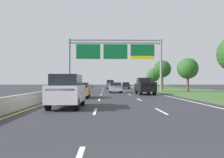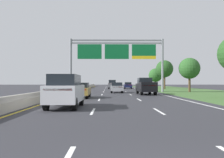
{
  "view_description": "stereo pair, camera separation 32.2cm",
  "coord_description": "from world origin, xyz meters",
  "px_view_note": "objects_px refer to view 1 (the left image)",
  "views": [
    {
      "loc": [
        -1.27,
        -3.29,
        1.65
      ],
      "look_at": [
        -0.66,
        20.34,
        1.92
      ],
      "focal_mm": 39.55,
      "sensor_mm": 36.0,
      "label": 1
    },
    {
      "loc": [
        -0.95,
        -3.3,
        1.65
      ],
      "look_at": [
        -0.66,
        20.34,
        1.92
      ],
      "focal_mm": 39.55,
      "sensor_mm": 36.0,
      "label": 2
    }
  ],
  "objects_px": {
    "car_grey_centre_lane_suv": "(110,84)",
    "roadside_tree_distant": "(153,75)",
    "car_white_left_lane_suv": "(67,90)",
    "car_silver_centre_lane_sedan": "(116,87)",
    "roadside_tree_mid": "(188,69)",
    "car_navy_right_lane_sedan": "(126,85)",
    "pickup_truck_black": "(145,86)",
    "roadside_tree_far": "(162,69)",
    "overhead_sign_gantry": "(115,54)",
    "car_gold_left_lane_sedan": "(80,90)"
  },
  "relations": [
    {
      "from": "overhead_sign_gantry",
      "to": "car_silver_centre_lane_sedan",
      "type": "distance_m",
      "value": 5.56
    },
    {
      "from": "car_white_left_lane_suv",
      "to": "car_navy_right_lane_sedan",
      "type": "distance_m",
      "value": 44.89
    },
    {
      "from": "overhead_sign_gantry",
      "to": "car_navy_right_lane_sedan",
      "type": "relative_size",
      "value": 3.4
    },
    {
      "from": "car_white_left_lane_suv",
      "to": "roadside_tree_mid",
      "type": "distance_m",
      "value": 28.86
    },
    {
      "from": "overhead_sign_gantry",
      "to": "car_white_left_lane_suv",
      "type": "height_order",
      "value": "overhead_sign_gantry"
    },
    {
      "from": "overhead_sign_gantry",
      "to": "car_navy_right_lane_sedan",
      "type": "xyz_separation_m",
      "value": [
        3.37,
        20.73,
        -5.28
      ]
    },
    {
      "from": "roadside_tree_mid",
      "to": "car_grey_centre_lane_suv",
      "type": "bearing_deg",
      "value": 122.26
    },
    {
      "from": "overhead_sign_gantry",
      "to": "car_white_left_lane_suv",
      "type": "distance_m",
      "value": 24.4
    },
    {
      "from": "overhead_sign_gantry",
      "to": "car_grey_centre_lane_suv",
      "type": "xyz_separation_m",
      "value": [
        -0.44,
        19.83,
        -5.0
      ]
    },
    {
      "from": "car_navy_right_lane_sedan",
      "to": "roadside_tree_far",
      "type": "relative_size",
      "value": 0.68
    },
    {
      "from": "car_white_left_lane_suv",
      "to": "car_silver_centre_lane_sedan",
      "type": "bearing_deg",
      "value": -9.73
    },
    {
      "from": "car_gold_left_lane_sedan",
      "to": "roadside_tree_far",
      "type": "height_order",
      "value": "roadside_tree_far"
    },
    {
      "from": "pickup_truck_black",
      "to": "roadside_tree_mid",
      "type": "relative_size",
      "value": 0.98
    },
    {
      "from": "car_gold_left_lane_sedan",
      "to": "overhead_sign_gantry",
      "type": "bearing_deg",
      "value": -16.93
    },
    {
      "from": "roadside_tree_far",
      "to": "car_navy_right_lane_sedan",
      "type": "bearing_deg",
      "value": 151.49
    },
    {
      "from": "car_gold_left_lane_sedan",
      "to": "roadside_tree_mid",
      "type": "bearing_deg",
      "value": -48.34
    },
    {
      "from": "car_gold_left_lane_sedan",
      "to": "roadside_tree_mid",
      "type": "xyz_separation_m",
      "value": [
        15.97,
        14.33,
        3.01
      ]
    },
    {
      "from": "overhead_sign_gantry",
      "to": "roadside_tree_far",
      "type": "height_order",
      "value": "overhead_sign_gantry"
    },
    {
      "from": "roadside_tree_distant",
      "to": "roadside_tree_mid",
      "type": "bearing_deg",
      "value": -90.12
    },
    {
      "from": "pickup_truck_black",
      "to": "car_gold_left_lane_sedan",
      "type": "xyz_separation_m",
      "value": [
        -7.74,
        -6.78,
        -0.26
      ]
    },
    {
      "from": "roadside_tree_far",
      "to": "roadside_tree_distant",
      "type": "relative_size",
      "value": 1.2
    },
    {
      "from": "car_silver_centre_lane_sedan",
      "to": "overhead_sign_gantry",
      "type": "bearing_deg",
      "value": -1.9
    },
    {
      "from": "car_white_left_lane_suv",
      "to": "roadside_tree_distant",
      "type": "distance_m",
      "value": 55.83
    },
    {
      "from": "roadside_tree_far",
      "to": "roadside_tree_distant",
      "type": "xyz_separation_m",
      "value": [
        0.5,
        13.54,
        -1.07
      ]
    },
    {
      "from": "car_gold_left_lane_sedan",
      "to": "roadside_tree_distant",
      "type": "relative_size",
      "value": 0.81
    },
    {
      "from": "car_silver_centre_lane_sedan",
      "to": "roadside_tree_distant",
      "type": "xyz_separation_m",
      "value": [
        11.92,
        31.65,
        2.7
      ]
    },
    {
      "from": "car_silver_centre_lane_sedan",
      "to": "roadside_tree_far",
      "type": "xyz_separation_m",
      "value": [
        11.43,
        18.11,
        3.78
      ]
    },
    {
      "from": "car_white_left_lane_suv",
      "to": "roadside_tree_distant",
      "type": "relative_size",
      "value": 0.87
    },
    {
      "from": "pickup_truck_black",
      "to": "roadside_tree_far",
      "type": "xyz_separation_m",
      "value": [
        7.8,
        23.51,
        3.52
      ]
    },
    {
      "from": "car_white_left_lane_suv",
      "to": "car_grey_centre_lane_suv",
      "type": "bearing_deg",
      "value": -4.14
    },
    {
      "from": "car_navy_right_lane_sedan",
      "to": "car_grey_centre_lane_suv",
      "type": "distance_m",
      "value": 3.93
    },
    {
      "from": "car_white_left_lane_suv",
      "to": "roadside_tree_mid",
      "type": "relative_size",
      "value": 0.85
    },
    {
      "from": "roadside_tree_mid",
      "to": "roadside_tree_distant",
      "type": "bearing_deg",
      "value": 89.88
    },
    {
      "from": "pickup_truck_black",
      "to": "car_gold_left_lane_sedan",
      "type": "height_order",
      "value": "pickup_truck_black"
    },
    {
      "from": "overhead_sign_gantry",
      "to": "roadside_tree_far",
      "type": "bearing_deg",
      "value": 55.24
    },
    {
      "from": "car_navy_right_lane_sedan",
      "to": "roadside_tree_mid",
      "type": "bearing_deg",
      "value": -156.38
    },
    {
      "from": "car_silver_centre_lane_sedan",
      "to": "car_gold_left_lane_sedan",
      "type": "xyz_separation_m",
      "value": [
        -4.11,
        -12.18,
        0.0
      ]
    },
    {
      "from": "car_white_left_lane_suv",
      "to": "roadside_tree_far",
      "type": "distance_m",
      "value": 42.94
    },
    {
      "from": "pickup_truck_black",
      "to": "car_white_left_lane_suv",
      "type": "height_order",
      "value": "pickup_truck_black"
    },
    {
      "from": "pickup_truck_black",
      "to": "roadside_tree_mid",
      "type": "height_order",
      "value": "roadside_tree_mid"
    },
    {
      "from": "roadside_tree_far",
      "to": "roadside_tree_distant",
      "type": "height_order",
      "value": "roadside_tree_far"
    },
    {
      "from": "roadside_tree_distant",
      "to": "car_navy_right_lane_sedan",
      "type": "bearing_deg",
      "value": -132.72
    },
    {
      "from": "pickup_truck_black",
      "to": "car_grey_centre_lane_suv",
      "type": "distance_m",
      "value": 27.25
    },
    {
      "from": "car_white_left_lane_suv",
      "to": "car_grey_centre_lane_suv",
      "type": "relative_size",
      "value": 0.99
    },
    {
      "from": "car_silver_centre_lane_sedan",
      "to": "car_grey_centre_lane_suv",
      "type": "bearing_deg",
      "value": 0.95
    },
    {
      "from": "overhead_sign_gantry",
      "to": "car_navy_right_lane_sedan",
      "type": "height_order",
      "value": "overhead_sign_gantry"
    },
    {
      "from": "pickup_truck_black",
      "to": "car_gold_left_lane_sedan",
      "type": "bearing_deg",
      "value": 130.06
    },
    {
      "from": "pickup_truck_black",
      "to": "roadside_tree_mid",
      "type": "bearing_deg",
      "value": -48.67
    },
    {
      "from": "pickup_truck_black",
      "to": "car_gold_left_lane_sedan",
      "type": "distance_m",
      "value": 10.29
    },
    {
      "from": "car_grey_centre_lane_suv",
      "to": "roadside_tree_distant",
      "type": "height_order",
      "value": "roadside_tree_distant"
    }
  ]
}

